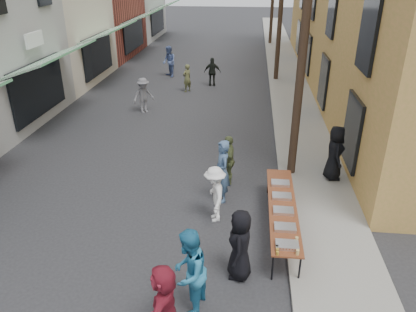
% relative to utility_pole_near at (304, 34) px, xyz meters
% --- Properties ---
extents(ground, '(120.00, 120.00, 0.00)m').
position_rel_utility_pole_near_xyz_m(ground, '(-4.30, -3.00, -4.50)').
color(ground, '#28282B').
rests_on(ground, ground).
extents(sidewalk, '(2.20, 60.00, 0.10)m').
position_rel_utility_pole_near_xyz_m(sidewalk, '(0.70, 12.00, -4.45)').
color(sidewalk, gray).
rests_on(sidewalk, ground).
extents(storefront_row, '(8.00, 37.00, 9.00)m').
position_rel_utility_pole_near_xyz_m(storefront_row, '(-14.30, 11.96, -0.38)').
color(storefront_row, maroon).
rests_on(storefront_row, ground).
extents(utility_pole_near, '(0.26, 0.26, 9.00)m').
position_rel_utility_pole_near_xyz_m(utility_pole_near, '(0.00, 0.00, 0.00)').
color(utility_pole_near, '#2D2116').
rests_on(utility_pole_near, ground).
extents(utility_pole_mid, '(0.26, 0.26, 9.00)m').
position_rel_utility_pole_near_xyz_m(utility_pole_mid, '(0.00, 12.00, 0.00)').
color(utility_pole_mid, '#2D2116').
rests_on(utility_pole_mid, ground).
extents(serving_table, '(0.70, 4.00, 0.75)m').
position_rel_utility_pole_near_xyz_m(serving_table, '(-0.50, -3.18, -3.79)').
color(serving_table, brown).
rests_on(serving_table, ground).
extents(catering_tray_sausage, '(0.50, 0.33, 0.08)m').
position_rel_utility_pole_near_xyz_m(catering_tray_sausage, '(-0.50, -4.83, -3.71)').
color(catering_tray_sausage, maroon).
rests_on(catering_tray_sausage, serving_table).
extents(catering_tray_foil_b, '(0.50, 0.33, 0.08)m').
position_rel_utility_pole_near_xyz_m(catering_tray_foil_b, '(-0.50, -4.18, -3.71)').
color(catering_tray_foil_b, '#B2B2B7').
rests_on(catering_tray_foil_b, serving_table).
extents(catering_tray_buns, '(0.50, 0.33, 0.08)m').
position_rel_utility_pole_near_xyz_m(catering_tray_buns, '(-0.50, -3.48, -3.71)').
color(catering_tray_buns, tan).
rests_on(catering_tray_buns, serving_table).
extents(catering_tray_foil_d, '(0.50, 0.33, 0.08)m').
position_rel_utility_pole_near_xyz_m(catering_tray_foil_d, '(-0.50, -2.78, -3.71)').
color(catering_tray_foil_d, '#B2B2B7').
rests_on(catering_tray_foil_d, serving_table).
extents(catering_tray_buns_end, '(0.50, 0.33, 0.08)m').
position_rel_utility_pole_near_xyz_m(catering_tray_buns_end, '(-0.50, -2.08, -3.71)').
color(catering_tray_buns_end, tan).
rests_on(catering_tray_buns_end, serving_table).
extents(condiment_jar_a, '(0.07, 0.07, 0.08)m').
position_rel_utility_pole_near_xyz_m(condiment_jar_a, '(-0.72, -5.13, -3.71)').
color(condiment_jar_a, '#A57F26').
rests_on(condiment_jar_a, serving_table).
extents(condiment_jar_b, '(0.07, 0.07, 0.08)m').
position_rel_utility_pole_near_xyz_m(condiment_jar_b, '(-0.72, -5.03, -3.71)').
color(condiment_jar_b, '#A57F26').
rests_on(condiment_jar_b, serving_table).
extents(condiment_jar_c, '(0.07, 0.07, 0.08)m').
position_rel_utility_pole_near_xyz_m(condiment_jar_c, '(-0.72, -4.93, -3.71)').
color(condiment_jar_c, '#A57F26').
rests_on(condiment_jar_c, serving_table).
extents(cup_stack, '(0.08, 0.08, 0.12)m').
position_rel_utility_pole_near_xyz_m(cup_stack, '(-0.30, -5.08, -3.69)').
color(cup_stack, tan).
rests_on(cup_stack, serving_table).
extents(guest_front_a, '(0.58, 0.85, 1.67)m').
position_rel_utility_pole_near_xyz_m(guest_front_a, '(-1.51, -4.99, -3.67)').
color(guest_front_a, black).
rests_on(guest_front_a, ground).
extents(guest_front_b, '(0.65, 0.80, 1.88)m').
position_rel_utility_pole_near_xyz_m(guest_front_b, '(-2.15, -1.84, -3.56)').
color(guest_front_b, '#446084').
rests_on(guest_front_b, ground).
extents(guest_front_c, '(0.88, 1.04, 1.87)m').
position_rel_utility_pole_near_xyz_m(guest_front_c, '(-2.47, -6.08, -3.56)').
color(guest_front_c, teal).
rests_on(guest_front_c, ground).
extents(guest_front_d, '(0.79, 1.12, 1.58)m').
position_rel_utility_pole_near_xyz_m(guest_front_d, '(-2.26, -2.86, -3.71)').
color(guest_front_d, white).
rests_on(guest_front_d, ground).
extents(guest_front_e, '(0.55, 1.00, 1.61)m').
position_rel_utility_pole_near_xyz_m(guest_front_e, '(-2.03, -0.78, -3.70)').
color(guest_front_e, '#5A643A').
rests_on(guest_front_e, ground).
extents(guest_queue_back, '(0.71, 1.57, 1.63)m').
position_rel_utility_pole_near_xyz_m(guest_queue_back, '(-2.81, -6.79, -3.68)').
color(guest_queue_back, maroon).
rests_on(guest_queue_back, ground).
extents(server, '(0.61, 0.89, 1.76)m').
position_rel_utility_pole_near_xyz_m(server, '(1.25, -0.28, -3.52)').
color(server, black).
rests_on(server, sidewalk).
extents(passerby_left, '(1.19, 1.15, 1.63)m').
position_rel_utility_pole_near_xyz_m(passerby_left, '(-6.35, 5.53, -3.68)').
color(passerby_left, slate).
rests_on(passerby_left, ground).
extents(passerby_mid, '(0.95, 0.44, 1.59)m').
position_rel_utility_pole_near_xyz_m(passerby_mid, '(-3.64, 10.39, -3.71)').
color(passerby_mid, black).
rests_on(passerby_mid, ground).
extents(passerby_right, '(0.61, 0.65, 1.49)m').
position_rel_utility_pole_near_xyz_m(passerby_right, '(-4.88, 9.10, -3.76)').
color(passerby_right, brown).
rests_on(passerby_right, ground).
extents(passerby_far, '(1.07, 1.13, 1.84)m').
position_rel_utility_pole_near_xyz_m(passerby_far, '(-6.45, 12.15, -3.58)').
color(passerby_far, '#566CA7').
rests_on(passerby_far, ground).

